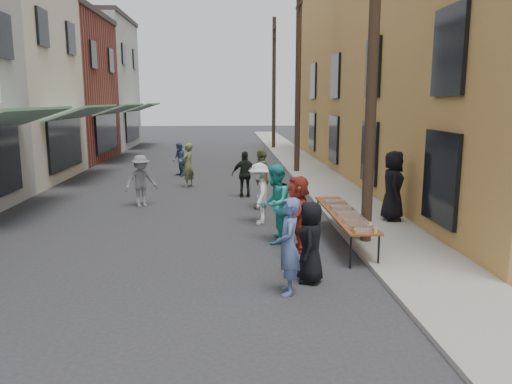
{
  "coord_description": "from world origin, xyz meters",
  "views": [
    {
      "loc": [
        1.01,
        -8.38,
        3.41
      ],
      "look_at": [
        1.67,
        3.04,
        1.3
      ],
      "focal_mm": 35.0,
      "sensor_mm": 36.0,
      "label": 1
    }
  ],
  "objects": [
    {
      "name": "utility_pole_far",
      "position": [
        4.3,
        27.0,
        4.5
      ],
      "size": [
        0.26,
        0.26,
        9.0
      ],
      "primitive_type": "cylinder",
      "color": "#2D2116",
      "rests_on": "ground"
    },
    {
      "name": "catering_tray_foil_b",
      "position": [
        3.8,
        2.17,
        0.79
      ],
      "size": [
        0.5,
        0.33,
        0.08
      ],
      "primitive_type": "cube",
      "color": "#B2B2B7",
      "rests_on": "serving_table"
    },
    {
      "name": "catering_tray_buns",
      "position": [
        3.8,
        2.87,
        0.79
      ],
      "size": [
        0.5,
        0.33,
        0.08
      ],
      "primitive_type": "cube",
      "color": "tan",
      "rests_on": "serving_table"
    },
    {
      "name": "utility_pole_mid",
      "position": [
        4.3,
        15.0,
        4.5
      ],
      "size": [
        0.26,
        0.26,
        9.0
      ],
      "primitive_type": "cylinder",
      "color": "#2D2116",
      "rests_on": "ground"
    },
    {
      "name": "cup_stack",
      "position": [
        4.0,
        1.27,
        0.81
      ],
      "size": [
        0.08,
        0.08,
        0.12
      ],
      "primitive_type": "cylinder",
      "color": "tan",
      "rests_on": "serving_table"
    },
    {
      "name": "guest_front_b",
      "position": [
        2.07,
        0.04,
        0.87
      ],
      "size": [
        0.47,
        0.67,
        1.75
      ],
      "primitive_type": "imported",
      "rotation": [
        0.0,
        0.0,
        -1.65
      ],
      "color": "#4B5F92",
      "rests_on": "ground"
    },
    {
      "name": "guest_front_d",
      "position": [
        1.9,
        5.23,
        0.85
      ],
      "size": [
        0.72,
        1.15,
        1.71
      ],
      "primitive_type": "imported",
      "rotation": [
        0.0,
        0.0,
        -1.65
      ],
      "color": "silver",
      "rests_on": "ground"
    },
    {
      "name": "passerby_mid",
      "position": [
        1.64,
        9.09,
        0.82
      ],
      "size": [
        0.97,
        0.42,
        1.64
      ],
      "primitive_type": "imported",
      "rotation": [
        0.0,
        0.0,
        3.12
      ],
      "color": "black",
      "rests_on": "ground"
    },
    {
      "name": "passerby_right",
      "position": [
        -0.56,
        11.32,
        0.88
      ],
      "size": [
        0.67,
        0.76,
        1.76
      ],
      "primitive_type": "imported",
      "rotation": [
        0.0,
        0.0,
        4.23
      ],
      "color": "#60683C",
      "rests_on": "ground"
    },
    {
      "name": "guest_front_a",
      "position": [
        2.56,
        0.6,
        0.78
      ],
      "size": [
        0.64,
        0.85,
        1.56
      ],
      "primitive_type": "imported",
      "rotation": [
        0.0,
        0.0,
        -1.78
      ],
      "color": "black",
      "rests_on": "ground"
    },
    {
      "name": "passerby_far",
      "position": [
        -1.16,
        14.29,
        0.76
      ],
      "size": [
        0.85,
        0.92,
        1.53
      ],
      "primitive_type": "imported",
      "rotation": [
        0.0,
        0.0,
        5.16
      ],
      "color": "#435982",
      "rests_on": "ground"
    },
    {
      "name": "building_ochre",
      "position": [
        11.1,
        14.0,
        5.0
      ],
      "size": [
        10.0,
        28.0,
        10.0
      ],
      "primitive_type": "cube",
      "color": "#B98342",
      "rests_on": "ground"
    },
    {
      "name": "ground",
      "position": [
        0.0,
        0.0,
        0.0
      ],
      "size": [
        120.0,
        120.0,
        0.0
      ],
      "primitive_type": "plane",
      "color": "#28282B",
      "rests_on": "ground"
    },
    {
      "name": "utility_pole_near",
      "position": [
        4.3,
        3.0,
        4.5
      ],
      "size": [
        0.26,
        0.26,
        9.0
      ],
      "primitive_type": "cylinder",
      "color": "#2D2116",
      "rests_on": "ground"
    },
    {
      "name": "condiment_jar_a",
      "position": [
        3.58,
        1.22,
        0.79
      ],
      "size": [
        0.07,
        0.07,
        0.08
      ],
      "primitive_type": "cylinder",
      "color": "#A57F26",
      "rests_on": "serving_table"
    },
    {
      "name": "sidewalk",
      "position": [
        5.0,
        15.0,
        0.05
      ],
      "size": [
        2.2,
        60.0,
        0.1
      ],
      "primitive_type": "cube",
      "color": "gray",
      "rests_on": "ground"
    },
    {
      "name": "guest_queue_back",
      "position": [
        2.6,
        2.62,
        0.87
      ],
      "size": [
        0.66,
        1.66,
        1.74
      ],
      "primitive_type": "imported",
      "rotation": [
        0.0,
        0.0,
        -1.66
      ],
      "color": "maroon",
      "rests_on": "ground"
    },
    {
      "name": "catering_tray_foil_d",
      "position": [
        3.8,
        3.57,
        0.79
      ],
      "size": [
        0.5,
        0.33,
        0.08
      ],
      "primitive_type": "cube",
      "color": "#B2B2B7",
      "rests_on": "serving_table"
    },
    {
      "name": "condiment_jar_b",
      "position": [
        3.58,
        1.32,
        0.79
      ],
      "size": [
        0.07,
        0.07,
        0.08
      ],
      "primitive_type": "cylinder",
      "color": "#A57F26",
      "rests_on": "serving_table"
    },
    {
      "name": "guest_front_c",
      "position": [
        2.14,
        3.31,
        0.96
      ],
      "size": [
        0.95,
        1.09,
        1.91
      ],
      "primitive_type": "imported",
      "rotation": [
        0.0,
        0.0,
        -1.84
      ],
      "color": "teal",
      "rests_on": "ground"
    },
    {
      "name": "server",
      "position": [
        5.6,
        5.02,
        1.07
      ],
      "size": [
        0.83,
        1.07,
        1.94
      ],
      "primitive_type": "imported",
      "rotation": [
        0.0,
        0.0,
        1.32
      ],
      "color": "black",
      "rests_on": "sidewalk"
    },
    {
      "name": "serving_table",
      "position": [
        3.8,
        3.17,
        0.71
      ],
      "size": [
        0.7,
        4.0,
        0.75
      ],
      "color": "#602F16",
      "rests_on": "ground"
    },
    {
      "name": "guest_front_e",
      "position": [
        2.09,
        7.2,
        0.96
      ],
      "size": [
        0.68,
        1.19,
        1.91
      ],
      "primitive_type": "imported",
      "rotation": [
        0.0,
        0.0,
        -1.77
      ],
      "color": "#596038",
      "rests_on": "ground"
    },
    {
      "name": "catering_tray_sausage",
      "position": [
        3.8,
        1.52,
        0.79
      ],
      "size": [
        0.5,
        0.33,
        0.08
      ],
      "primitive_type": "cube",
      "color": "maroon",
      "rests_on": "serving_table"
    },
    {
      "name": "passerby_left",
      "position": [
        -1.79,
        7.72,
        0.84
      ],
      "size": [
        1.25,
        1.08,
        1.68
      ],
      "primitive_type": "imported",
      "rotation": [
        0.0,
        0.0,
        0.52
      ],
      "color": "slate",
      "rests_on": "ground"
    },
    {
      "name": "catering_tray_buns_end",
      "position": [
        3.8,
        4.27,
        0.79
      ],
      "size": [
        0.5,
        0.33,
        0.08
      ],
      "primitive_type": "cube",
      "color": "tan",
      "rests_on": "serving_table"
    },
    {
      "name": "condiment_jar_c",
      "position": [
        3.58,
        1.42,
        0.79
      ],
      "size": [
        0.07,
        0.07,
        0.08
      ],
      "primitive_type": "cylinder",
      "color": "#A57F26",
      "rests_on": "serving_table"
    }
  ]
}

